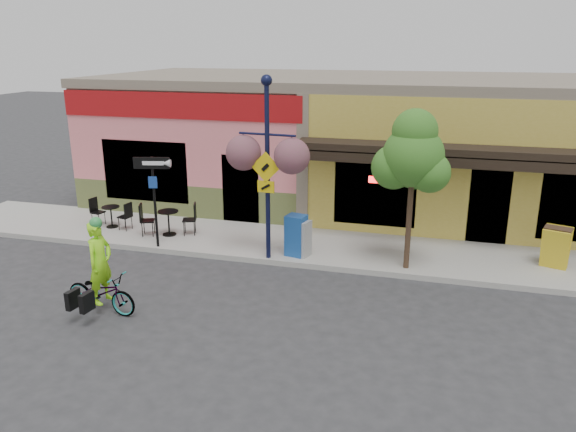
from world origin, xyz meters
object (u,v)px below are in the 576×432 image
at_px(street_tree, 411,190).
at_px(newspaper_box_grey, 301,238).
at_px(one_way_sign, 155,203).
at_px(bicycle, 101,292).
at_px(newspaper_box_blue, 296,235).
at_px(building, 356,140).
at_px(lamp_post, 267,170).
at_px(cyclist_rider, 101,273).

bearing_deg(street_tree, newspaper_box_grey, 177.67).
distance_m(one_way_sign, newspaper_box_grey, 4.14).
bearing_deg(newspaper_box_grey, bicycle, -114.53).
relative_size(bicycle, newspaper_box_blue, 1.56).
relative_size(building, one_way_sign, 7.12).
bearing_deg(lamp_post, building, 84.56).
bearing_deg(bicycle, one_way_sign, 15.49).
xyz_separation_m(cyclist_rider, one_way_sign, (-0.64, 3.66, 0.52)).
height_order(one_way_sign, newspaper_box_blue, one_way_sign).
bearing_deg(one_way_sign, bicycle, -94.48).
bearing_deg(one_way_sign, lamp_post, -13.59).
relative_size(cyclist_rider, one_way_sign, 0.71).
bearing_deg(lamp_post, street_tree, 8.96).
bearing_deg(street_tree, cyclist_rider, -147.68).
height_order(bicycle, newspaper_box_grey, newspaper_box_grey).
height_order(lamp_post, one_way_sign, lamp_post).
xyz_separation_m(bicycle, newspaper_box_grey, (3.46, 4.03, 0.18)).
bearing_deg(street_tree, one_way_sign, -177.83).
bearing_deg(newspaper_box_grey, building, 102.12).
xyz_separation_m(lamp_post, newspaper_box_grey, (0.79, 0.37, -1.89)).
xyz_separation_m(cyclist_rider, newspaper_box_blue, (3.27, 4.04, -0.20)).
xyz_separation_m(cyclist_rider, street_tree, (6.20, 3.92, 1.28)).
height_order(cyclist_rider, newspaper_box_grey, cyclist_rider).
relative_size(one_way_sign, newspaper_box_blue, 2.30).
bearing_deg(street_tree, lamp_post, -175.87).
bearing_deg(cyclist_rider, one_way_sign, 16.25).
bearing_deg(lamp_post, one_way_sign, -175.17).
xyz_separation_m(bicycle, lamp_post, (2.66, 3.66, 2.07)).
height_order(lamp_post, newspaper_box_grey, lamp_post).
xyz_separation_m(bicycle, newspaper_box_blue, (3.32, 4.04, 0.25)).
bearing_deg(cyclist_rider, newspaper_box_grey, -33.80).
relative_size(building, cyclist_rider, 10.05).
xyz_separation_m(bicycle, street_tree, (6.25, 3.92, 1.73)).
height_order(cyclist_rider, newspaper_box_blue, cyclist_rider).
bearing_deg(lamp_post, newspaper_box_grey, 29.93).
bearing_deg(newspaper_box_blue, one_way_sign, -162.28).
height_order(building, newspaper_box_grey, building).
bearing_deg(street_tree, newspaper_box_blue, 177.59).
xyz_separation_m(newspaper_box_blue, newspaper_box_grey, (0.13, -0.01, -0.07)).
bearing_deg(newspaper_box_grey, one_way_sign, -158.68).
bearing_deg(bicycle, cyclist_rider, -83.62).
xyz_separation_m(bicycle, one_way_sign, (-0.59, 3.66, 0.97)).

